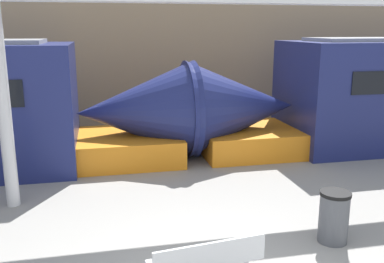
{
  "coord_description": "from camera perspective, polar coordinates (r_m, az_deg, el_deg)",
  "views": [
    {
      "loc": [
        -1.44,
        -4.8,
        3.46
      ],
      "look_at": [
        0.38,
        3.53,
        1.4
      ],
      "focal_mm": 40.0,
      "sensor_mm": 36.0,
      "label": 1
    }
  ],
  "objects": [
    {
      "name": "station_wall",
      "position": [
        15.18,
        -6.96,
        9.87
      ],
      "size": [
        56.0,
        0.2,
        5.0
      ],
      "primitive_type": "cube",
      "color": "#9E8460",
      "rests_on": "ground_plane"
    },
    {
      "name": "trash_bin",
      "position": [
        7.55,
        18.38,
        -10.73
      ],
      "size": [
        0.5,
        0.5,
        0.88
      ],
      "color": "#4C4F54",
      "rests_on": "ground_plane"
    },
    {
      "name": "support_column_near",
      "position": [
        8.91,
        -23.8,
        2.82
      ],
      "size": [
        0.25,
        0.25,
        3.95
      ],
      "primitive_type": "cylinder",
      "color": "silver",
      "rests_on": "ground_plane"
    },
    {
      "name": "bench_near",
      "position": [
        5.97,
        2.03,
        -16.56
      ],
      "size": [
        1.61,
        0.63,
        0.76
      ],
      "rotation": [
        0.0,
        0.0,
        0.13
      ],
      "color": "silver",
      "rests_on": "ground_plane"
    }
  ]
}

